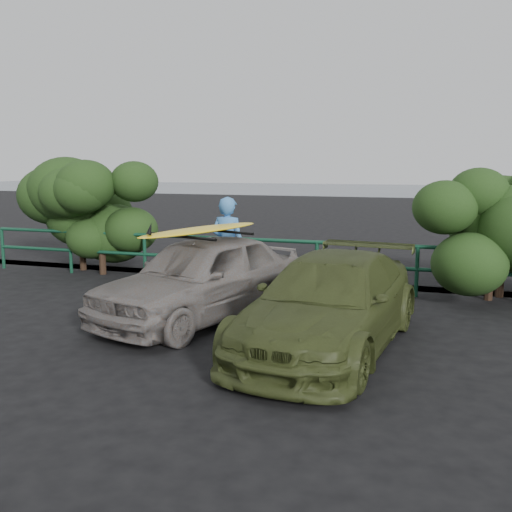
{
  "coord_description": "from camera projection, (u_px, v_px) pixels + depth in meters",
  "views": [
    {
      "loc": [
        3.44,
        -6.4,
        2.58
      ],
      "look_at": [
        0.5,
        2.51,
        1.07
      ],
      "focal_mm": 40.0,
      "sensor_mm": 36.0,
      "label": 1
    }
  ],
  "objects": [
    {
      "name": "sedan",
      "position": [
        202.0,
        277.0,
        9.52
      ],
      "size": [
        2.9,
        4.5,
        1.43
      ],
      "primitive_type": "imported",
      "rotation": [
        0.0,
        0.0,
        -0.31
      ],
      "color": "slate",
      "rests_on": "ground"
    },
    {
      "name": "guardrail",
      "position": [
        270.0,
        263.0,
        12.08
      ],
      "size": [
        14.0,
        0.08,
        1.04
      ],
      "primitive_type": null,
      "color": "#13452E",
      "rests_on": "ground"
    },
    {
      "name": "roof_rack",
      "position": [
        202.0,
        234.0,
        9.4
      ],
      "size": [
        1.65,
        1.38,
        0.05
      ],
      "primitive_type": null,
      "rotation": [
        0.0,
        0.0,
        -0.31
      ],
      "color": "black",
      "rests_on": "sedan"
    },
    {
      "name": "man",
      "position": [
        228.0,
        246.0,
        11.24
      ],
      "size": [
        0.78,
        0.57,
        1.96
      ],
      "primitive_type": "imported",
      "rotation": [
        0.0,
        0.0,
        2.99
      ],
      "color": "#4487CE",
      "rests_on": "ground"
    },
    {
      "name": "ground",
      "position": [
        160.0,
        363.0,
        7.47
      ],
      "size": [
        80.0,
        80.0,
        0.0
      ],
      "primitive_type": "plane",
      "color": "black"
    },
    {
      "name": "ocean",
      "position": [
        413.0,
        188.0,
        63.73
      ],
      "size": [
        200.0,
        200.0,
        0.0
      ],
      "primitive_type": "plane",
      "color": "slate",
      "rests_on": "ground"
    },
    {
      "name": "shrub_left",
      "position": [
        86.0,
        220.0,
        13.83
      ],
      "size": [
        3.2,
        2.4,
        2.47
      ],
      "primitive_type": null,
      "color": "#223F17",
      "rests_on": "ground"
    },
    {
      "name": "surfboard",
      "position": [
        202.0,
        230.0,
        9.39
      ],
      "size": [
        1.41,
        2.83,
        0.08
      ],
      "primitive_type": "ellipsoid",
      "rotation": [
        0.0,
        0.0,
        -0.31
      ],
      "color": "yellow",
      "rests_on": "roof_rack"
    },
    {
      "name": "olive_vehicle",
      "position": [
        330.0,
        303.0,
        8.0
      ],
      "size": [
        2.35,
        4.68,
        1.31
      ],
      "primitive_type": "imported",
      "rotation": [
        0.0,
        0.0,
        -0.12
      ],
      "color": "#3C461F",
      "rests_on": "ground"
    }
  ]
}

